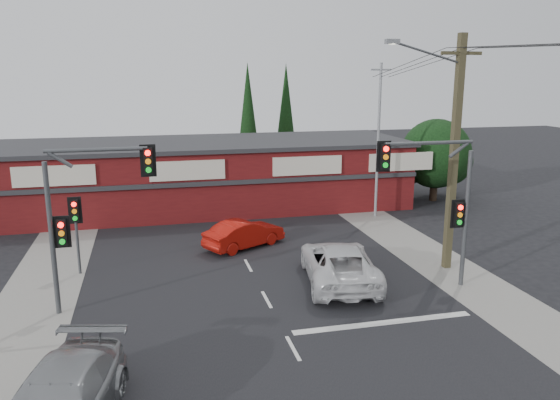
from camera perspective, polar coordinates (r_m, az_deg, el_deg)
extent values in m
plane|color=black|center=(19.84, -0.53, -11.95)|extent=(120.00, 120.00, 0.00)
cube|color=black|center=(24.36, -3.22, -7.08)|extent=(14.00, 70.00, 0.01)
cube|color=gray|center=(24.42, -23.44, -8.13)|extent=(3.00, 70.00, 0.02)
cube|color=gray|center=(27.11, 14.81, -5.38)|extent=(3.00, 70.00, 0.02)
cube|color=silver|center=(19.59, 10.78, -12.49)|extent=(6.50, 0.35, 0.01)
imported|color=silver|center=(22.63, 6.20, -6.57)|extent=(3.67, 6.24, 1.63)
imported|color=#AE120A|center=(27.00, -3.76, -3.53)|extent=(4.36, 3.30, 1.38)
cube|color=silver|center=(17.68, 1.37, -15.21)|extent=(0.12, 1.60, 0.01)
cube|color=silver|center=(21.08, -1.41, -10.35)|extent=(0.12, 1.60, 0.01)
cube|color=silver|center=(24.62, -3.34, -6.84)|extent=(0.12, 1.60, 0.01)
cube|color=silver|center=(28.24, -4.77, -4.22)|extent=(0.12, 1.60, 0.01)
cube|color=silver|center=(31.93, -5.86, -2.20)|extent=(0.12, 1.60, 0.01)
cube|color=#541012|center=(35.23, -8.44, 2.49)|extent=(26.00, 8.00, 4.00)
cube|color=#2D2D30|center=(34.91, -8.56, 5.88)|extent=(26.40, 8.40, 0.25)
cube|color=beige|center=(31.30, -22.53, 2.34)|extent=(4.20, 0.12, 1.10)
cube|color=beige|center=(30.98, -9.64, 3.06)|extent=(4.20, 0.12, 1.10)
cube|color=beige|center=(32.22, 2.89, 3.61)|extent=(4.20, 0.12, 1.10)
cube|color=beige|center=(34.39, 12.54, 3.92)|extent=(4.20, 0.12, 1.10)
cube|color=#2D2D30|center=(31.16, -7.74, 1.69)|extent=(26.00, 0.15, 0.25)
cylinder|color=#2D2116|center=(38.18, 15.76, 1.27)|extent=(0.50, 0.50, 1.80)
sphere|color=black|center=(37.80, 15.97, 4.68)|extent=(4.60, 4.60, 4.60)
sphere|color=black|center=(39.50, 17.10, 3.93)|extent=(3.40, 3.40, 3.40)
sphere|color=black|center=(38.54, 13.19, 3.64)|extent=(2.80, 2.80, 2.80)
cylinder|color=#2D2116|center=(42.84, -3.28, 3.13)|extent=(0.24, 0.24, 2.00)
cone|color=black|center=(42.29, -3.36, 9.14)|extent=(1.80, 1.80, 7.50)
cylinder|color=#2D2116|center=(45.50, 0.61, 3.74)|extent=(0.24, 0.24, 2.00)
cone|color=black|center=(44.99, 0.62, 9.40)|extent=(1.80, 1.80, 7.50)
cylinder|color=#47494C|center=(20.60, -22.73, -3.87)|extent=(0.18, 0.18, 5.50)
cylinder|color=#47494C|center=(19.75, -18.64, 5.00)|extent=(3.40, 0.14, 0.14)
cylinder|color=#47494C|center=(19.93, -21.99, 3.93)|extent=(0.82, 0.14, 0.63)
cube|color=black|center=(19.74, -13.62, 3.99)|extent=(0.32, 0.22, 0.95)
cube|color=black|center=(19.81, -13.62, 4.02)|extent=(0.55, 0.04, 1.15)
cylinder|color=#FF0C07|center=(19.56, -13.66, 4.80)|extent=(0.20, 0.06, 0.20)
cylinder|color=orange|center=(19.61, -13.61, 3.93)|extent=(0.20, 0.06, 0.20)
cylinder|color=#0CE526|center=(19.66, -13.57, 3.07)|extent=(0.20, 0.06, 0.20)
cube|color=black|center=(20.47, -21.82, -3.16)|extent=(0.32, 0.22, 0.95)
cube|color=black|center=(20.54, -21.80, -3.11)|extent=(0.55, 0.04, 1.15)
cylinder|color=#FF0C07|center=(20.27, -21.94, -2.44)|extent=(0.20, 0.06, 0.20)
cylinder|color=orange|center=(20.35, -21.87, -3.26)|extent=(0.20, 0.06, 0.20)
cylinder|color=#0CE526|center=(20.43, -21.80, -4.07)|extent=(0.20, 0.06, 0.20)
cylinder|color=#47494C|center=(22.81, 18.83, -1.96)|extent=(0.18, 0.18, 5.50)
cylinder|color=#47494C|center=(21.32, 15.33, 5.77)|extent=(3.60, 0.14, 0.14)
cylinder|color=#47494C|center=(21.99, 18.18, 5.00)|extent=(0.82, 0.14, 0.63)
cube|color=black|center=(20.57, 10.85, 4.48)|extent=(0.32, 0.22, 0.95)
cube|color=black|center=(20.64, 10.77, 4.51)|extent=(0.55, 0.04, 1.15)
cylinder|color=#FF0C07|center=(20.41, 11.03, 5.26)|extent=(0.20, 0.06, 0.20)
cylinder|color=orange|center=(20.46, 11.00, 4.43)|extent=(0.20, 0.06, 0.20)
cylinder|color=#0CE526|center=(20.50, 10.96, 3.60)|extent=(0.20, 0.06, 0.20)
cube|color=black|center=(22.56, 18.13, -1.41)|extent=(0.32, 0.22, 0.95)
cube|color=black|center=(22.62, 18.04, -1.37)|extent=(0.55, 0.04, 1.15)
cylinder|color=#FF0C07|center=(22.39, 18.36, -0.75)|extent=(0.20, 0.06, 0.20)
cylinder|color=orange|center=(22.46, 18.30, -1.49)|extent=(0.20, 0.06, 0.20)
cylinder|color=#0CE526|center=(22.53, 18.25, -2.23)|extent=(0.20, 0.06, 0.20)
cylinder|color=#47494C|center=(24.70, -20.41, -3.97)|extent=(0.12, 0.12, 3.00)
cube|color=black|center=(24.37, -20.65, -1.05)|extent=(0.32, 0.22, 0.95)
cube|color=black|center=(24.43, -20.63, -1.01)|extent=(0.55, 0.04, 1.15)
cylinder|color=#FF0C07|center=(24.17, -20.74, -0.43)|extent=(0.20, 0.06, 0.20)
cylinder|color=orange|center=(24.24, -20.69, -1.12)|extent=(0.20, 0.06, 0.20)
cylinder|color=#0CE526|center=(24.31, -20.63, -1.81)|extent=(0.20, 0.06, 0.20)
cube|color=#494229|center=(24.29, 17.72, 4.43)|extent=(0.30, 0.30, 10.00)
cube|color=#494229|center=(24.07, 18.43, 14.36)|extent=(1.80, 0.14, 0.14)
cylinder|color=#47494C|center=(23.14, 15.15, 14.64)|extent=(3.23, 0.39, 0.89)
cube|color=slate|center=(22.31, 11.65, 15.93)|extent=(0.55, 0.25, 0.18)
cylinder|color=silver|center=(22.30, 11.64, 15.67)|extent=(0.28, 0.28, 0.05)
cylinder|color=gray|center=(32.51, 10.21, 6.00)|extent=(0.16, 0.16, 9.00)
cube|color=gray|center=(32.27, 10.51, 13.24)|extent=(1.20, 0.10, 0.10)
cylinder|color=black|center=(27.84, 12.75, 13.61)|extent=(0.73, 9.01, 1.22)
cylinder|color=black|center=(28.11, 13.87, 13.55)|extent=(0.52, 9.00, 1.22)
cylinder|color=black|center=(28.38, 14.97, 13.48)|extent=(0.31, 9.00, 1.22)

